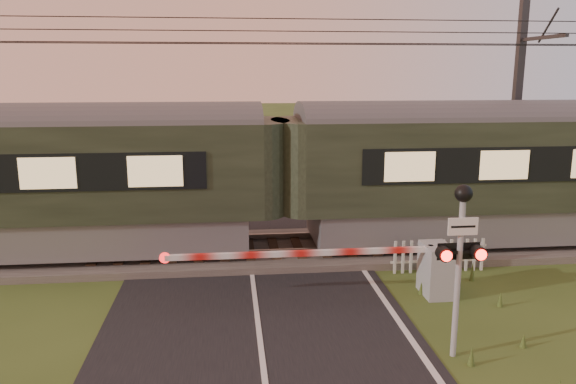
{
  "coord_description": "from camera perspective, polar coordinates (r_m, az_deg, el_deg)",
  "views": [
    {
      "loc": [
        -0.48,
        -7.98,
        4.81
      ],
      "look_at": [
        0.7,
        3.2,
        2.39
      ],
      "focal_mm": 35.0,
      "sensor_mm": 36.0,
      "label": 1
    }
  ],
  "objects": [
    {
      "name": "ground",
      "position": [
        9.33,
        -2.33,
        -18.9
      ],
      "size": [
        160.0,
        160.0,
        0.0
      ],
      "primitive_type": "plane",
      "color": "#33461B",
      "rests_on": "ground"
    },
    {
      "name": "track_bed",
      "position": [
        15.25,
        -3.94,
        -6.02
      ],
      "size": [
        140.0,
        3.4,
        0.39
      ],
      "color": "#47423D",
      "rests_on": "ground"
    },
    {
      "name": "overhead_wires",
      "position": [
        14.52,
        -4.28,
        15.72
      ],
      "size": [
        120.0,
        0.62,
        0.62
      ],
      "color": "black",
      "rests_on": "ground"
    },
    {
      "name": "train",
      "position": [
        14.78,
        -0.79,
        1.78
      ],
      "size": [
        40.14,
        2.77,
        3.73
      ],
      "color": "slate",
      "rests_on": "ground"
    },
    {
      "name": "boom_gate",
      "position": [
        12.65,
        13.47,
        -7.45
      ],
      "size": [
        6.96,
        0.88,
        1.17
      ],
      "color": "gray",
      "rests_on": "ground"
    },
    {
      "name": "crossing_signal",
      "position": [
        9.72,
        17.13,
        -4.74
      ],
      "size": [
        0.77,
        0.34,
        3.02
      ],
      "color": "gray",
      "rests_on": "ground"
    },
    {
      "name": "picket_fence",
      "position": [
        14.25,
        15.08,
        -6.27
      ],
      "size": [
        2.4,
        0.07,
        0.82
      ],
      "color": "silver",
      "rests_on": "ground"
    },
    {
      "name": "catenary_mast",
      "position": [
        18.97,
        22.26,
        8.0
      ],
      "size": [
        0.23,
        2.46,
        7.19
      ],
      "color": "#2D2D30",
      "rests_on": "ground"
    }
  ]
}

